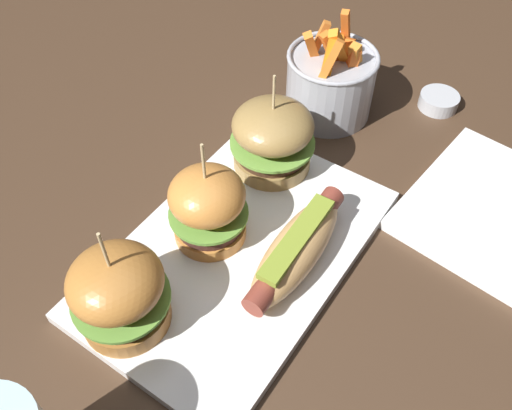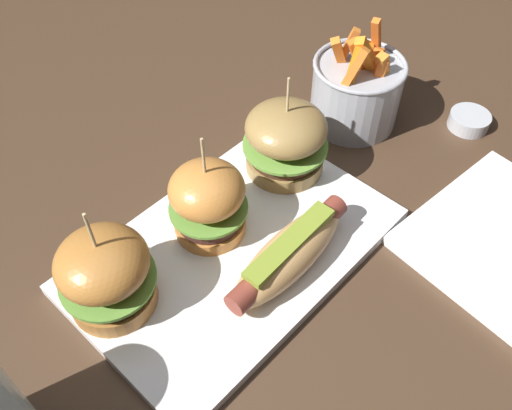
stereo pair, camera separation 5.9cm
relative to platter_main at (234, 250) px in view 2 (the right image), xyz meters
name	(u,v)px [view 2 (the right image)]	position (x,y,z in m)	size (l,w,h in m)	color
ground_plane	(235,254)	(0.00, 0.00, -0.01)	(3.00, 3.00, 0.00)	#422D1E
platter_main	(234,250)	(0.00, 0.00, 0.00)	(0.35, 0.22, 0.01)	white
hot_dog	(289,253)	(0.02, -0.06, 0.03)	(0.17, 0.06, 0.05)	tan
slider_left	(106,274)	(-0.13, 0.04, 0.05)	(0.10, 0.10, 0.14)	#B07031
slider_center	(206,202)	(0.00, 0.04, 0.05)	(0.09, 0.09, 0.14)	#C97F39
slider_right	(286,139)	(0.13, 0.04, 0.05)	(0.10, 0.10, 0.13)	olive
fries_bucket	(356,90)	(0.28, 0.04, 0.04)	(0.12, 0.12, 0.14)	#A8AAB2
sauce_ramekin	(469,120)	(0.37, -0.08, 0.00)	(0.05, 0.05, 0.02)	#B7BABF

